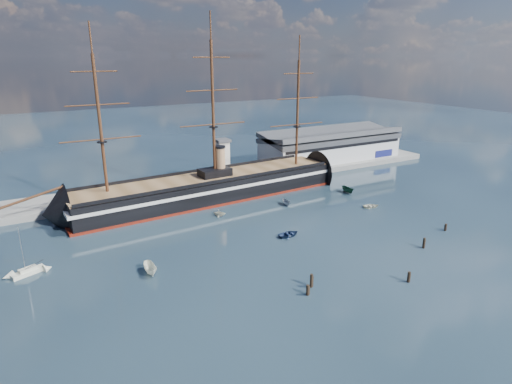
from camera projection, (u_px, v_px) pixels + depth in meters
ground at (261, 214)px, 128.06m from camera, size 600.00×600.00×0.00m
quay at (237, 180)px, 162.62m from camera, size 180.00×18.00×2.00m
warehouse at (331, 145)px, 185.93m from camera, size 63.00×21.00×11.60m
quay_tower at (223, 159)px, 153.89m from camera, size 5.00×5.00×15.00m
warship at (205, 188)px, 138.93m from camera, size 113.35×21.73×53.94m
sailboat at (28, 271)px, 92.45m from camera, size 7.16×4.46×11.04m
motorboat_a at (151, 274)px, 92.79m from camera, size 7.20×2.92×2.84m
motorboat_b at (289, 236)px, 112.20m from camera, size 1.73×3.82×1.74m
motorboat_c at (286, 205)px, 135.55m from camera, size 5.61×2.87×2.14m
motorboat_d at (219, 216)px, 126.35m from camera, size 6.24×6.27×2.26m
motorboat_e at (371, 207)px, 133.46m from camera, size 2.06×3.38×1.47m
motorboat_f at (348, 193)px, 147.49m from camera, size 6.85×2.92×2.68m
piling_near_left at (308, 295)px, 84.63m from camera, size 0.64×0.64×2.90m
piling_near_mid at (408, 282)px, 89.45m from camera, size 0.64×0.64×3.07m
piling_near_right at (423, 248)px, 105.30m from camera, size 0.64×0.64×3.39m
piling_far_right at (445, 231)px, 115.75m from camera, size 0.64×0.64×2.70m
piling_extra at (311, 287)px, 87.54m from camera, size 0.64×0.64×3.64m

